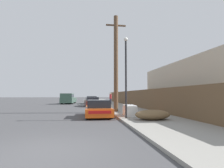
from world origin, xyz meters
TOP-DOWN VIEW (x-y plane):
  - ground_plane at (0.00, 0.00)m, footprint 220.00×220.00m
  - sidewalk_curb at (5.30, 23.50)m, footprint 4.20×63.00m
  - discarded_fridge at (4.15, 6.94)m, footprint 0.84×1.79m
  - parked_sports_car_red at (2.01, 7.64)m, footprint 1.88×4.10m
  - car_parked_mid at (2.02, 19.38)m, footprint 2.10×4.55m
  - car_parked_far at (2.18, 25.65)m, footprint 2.01×4.49m
  - pickup_truck at (-1.83, 26.39)m, footprint 2.44×5.88m
  - utility_pole at (3.77, 10.19)m, footprint 1.80×0.38m
  - street_lamp at (3.60, 5.68)m, footprint 0.26×0.26m
  - brush_pile at (4.98, 4.81)m, footprint 2.11×1.27m
  - wooden_fence at (7.25, 18.83)m, footprint 0.08×39.15m
  - building_right_house at (12.23, 10.13)m, footprint 6.00×13.88m
  - pedestrian at (4.98, 21.78)m, footprint 0.34×0.34m

SIDE VIEW (x-z plane):
  - ground_plane at x=0.00m, z-range 0.00..0.00m
  - sidewalk_curb at x=5.30m, z-range 0.00..0.12m
  - brush_pile at x=4.98m, z-range 0.12..0.70m
  - discarded_fridge at x=4.15m, z-range 0.11..0.87m
  - parked_sports_car_red at x=2.01m, z-range -0.05..1.16m
  - car_parked_mid at x=2.02m, z-range -0.03..1.23m
  - car_parked_far at x=2.18m, z-range -0.04..1.28m
  - pickup_truck at x=-1.83m, z-range 0.00..1.80m
  - pedestrian at x=4.98m, z-range 0.15..1.90m
  - wooden_fence at x=7.25m, z-range 0.12..2.12m
  - building_right_house at x=12.23m, z-range 0.00..4.59m
  - street_lamp at x=3.60m, z-range 0.50..5.63m
  - utility_pole at x=3.77m, z-range 0.19..8.77m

